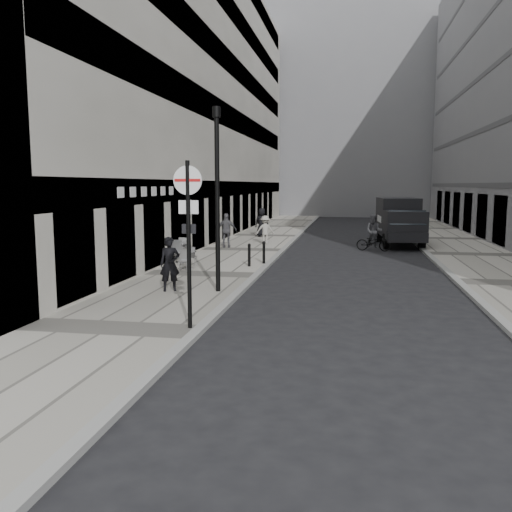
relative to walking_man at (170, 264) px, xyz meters
The scene contains 18 objects.
ground 7.39m from the walking_man, 73.74° to the right, with size 120.00×120.00×0.00m, color black.
sidewalk 11.00m from the walking_man, 89.73° to the left, with size 4.00×60.00×0.12m, color #AAA59A.
far_sidewalk 15.60m from the walking_man, 44.78° to the left, with size 4.00×60.00×0.12m, color #AAA59A.
building_left 19.63m from the walking_man, 102.74° to the left, with size 4.00×45.00×18.00m, color beige.
building_far 50.11m from the walking_man, 85.85° to the left, with size 24.00×16.00×22.00m, color slate.
walking_man is the anchor object (origin of this frame).
sign_post 4.71m from the walking_man, 65.33° to the right, with size 0.64×0.10×3.76m.
lamppost 2.67m from the walking_man, ahead, with size 0.25×0.25×5.50m.
bollard_near 5.56m from the walking_man, 74.83° to the left, with size 0.11×0.11×0.85m, color black.
bollard_far 6.52m from the walking_man, 73.02° to the left, with size 0.11×0.11×0.86m, color black.
panel_van 17.29m from the walking_man, 62.27° to the left, with size 2.38×5.66×2.61m.
cyclist 13.95m from the walking_man, 61.97° to the left, with size 1.81×0.94×1.86m.
pedestrian_a 11.53m from the walking_man, 94.44° to the left, with size 1.04×0.43×1.78m, color #57565B.
pedestrian_b 13.45m from the walking_man, 86.53° to the left, with size 1.00×0.58×1.56m, color #A39F96.
pedestrian_c 17.56m from the walking_man, 90.16° to the left, with size 0.87×0.57×1.79m, color black.
cafe_table_near 4.40m from the walking_man, 99.85° to the left, with size 0.62×1.40×0.80m.
cafe_table_mid 6.03m from the walking_man, 104.92° to the left, with size 0.78×1.75×1.00m.
cafe_table_far 6.17m from the walking_man, 104.56° to the left, with size 0.62×1.40×0.80m.
Camera 1 is at (3.35, -8.55, 3.35)m, focal length 38.00 mm.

